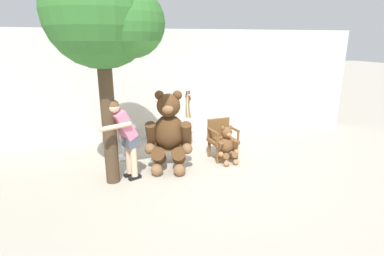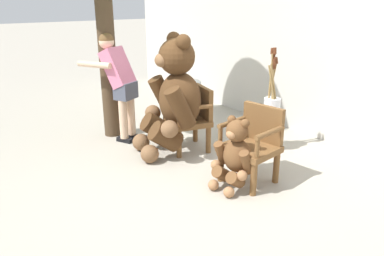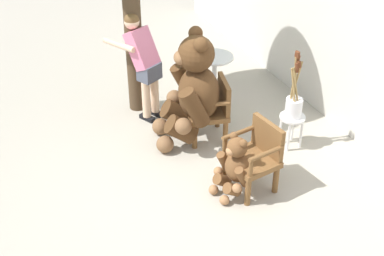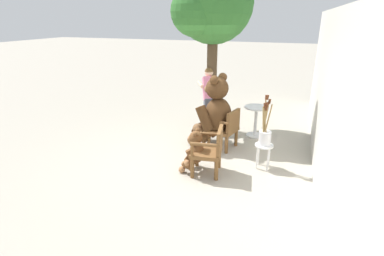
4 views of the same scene
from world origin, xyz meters
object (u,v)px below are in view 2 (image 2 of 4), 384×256
teddy_bear_small (235,154)px  person_visitor (119,78)px  wooden_chair_left (192,117)px  teddy_bear_large (174,97)px  wooden_chair_right (253,142)px  round_side_table (184,98)px  brush_bucket (272,102)px  white_stool (271,124)px

teddy_bear_small → person_visitor: bearing=-170.8°
wooden_chair_left → teddy_bear_large: 0.41m
wooden_chair_right → round_side_table: (-2.10, 0.50, -0.01)m
wooden_chair_left → brush_bucket: bearing=54.2°
brush_bucket → white_stool: bearing=75.7°
round_side_table → wooden_chair_left: bearing=-28.5°
wooden_chair_left → teddy_bear_large: teddy_bear_large is taller
white_stool → brush_bucket: 0.32m
teddy_bear_large → brush_bucket: teddy_bear_large is taller
brush_bucket → round_side_table: size_ratio=1.30×
round_side_table → teddy_bear_small: bearing=-20.3°
white_stool → round_side_table: 1.60m
wooden_chair_left → brush_bucket: 1.10m
brush_bucket → teddy_bear_large: bearing=-120.3°
person_visitor → wooden_chair_right: bearing=16.7°
teddy_bear_small → white_stool: 1.29m
person_visitor → white_stool: person_visitor is taller
teddy_bear_large → teddy_bear_small: size_ratio=1.96×
wooden_chair_right → round_side_table: size_ratio=1.19×
wooden_chair_left → person_visitor: size_ratio=0.56×
teddy_bear_large → teddy_bear_small: bearing=-1.0°
wooden_chair_right → brush_bucket: size_ratio=0.92×
wooden_chair_right → teddy_bear_small: 0.29m
teddy_bear_small → wooden_chair_left: bearing=166.7°
wooden_chair_left → white_stool: wooden_chair_left is taller
brush_bucket → teddy_bear_small: bearing=-64.0°
white_stool → brush_bucket: (-0.00, -0.00, 0.32)m
wooden_chair_right → person_visitor: size_ratio=0.56×
teddy_bear_small → white_stool: bearing=115.9°
wooden_chair_left → person_visitor: bearing=-145.3°
wooden_chair_left → white_stool: 1.09m
teddy_bear_large → teddy_bear_small: teddy_bear_large is taller
white_stool → teddy_bear_small: bearing=-64.1°
person_visitor → brush_bucket: person_visitor is taller
wooden_chair_left → brush_bucket: (0.63, 0.87, 0.21)m
wooden_chair_left → teddy_bear_small: bearing=-13.3°
person_visitor → white_stool: (1.53, 1.50, -0.56)m
teddy_bear_large → white_stool: teddy_bear_large is taller
person_visitor → teddy_bear_large: bearing=22.6°
person_visitor → teddy_bear_small: bearing=9.2°
teddy_bear_large → wooden_chair_right: bearing=12.3°
wooden_chair_left → round_side_table: size_ratio=1.19×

